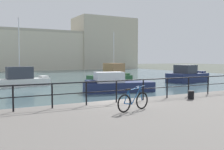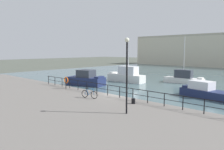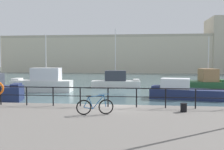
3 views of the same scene
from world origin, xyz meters
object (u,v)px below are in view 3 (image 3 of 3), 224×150
at_px(moored_small_launch, 43,82).
at_px(moored_harbor_tender, 205,82).
at_px(moored_green_narrowboat, 116,81).
at_px(moored_cabin_cruiser, 183,91).
at_px(mooring_bollard, 184,107).
at_px(harbor_building, 163,53).
at_px(parked_bicycle, 95,106).

bearing_deg(moored_small_launch, moored_harbor_tender, -168.30).
distance_m(moored_green_narrowboat, moored_small_launch, 9.65).
xyz_separation_m(moored_cabin_cruiser, mooring_bollard, (-1.87, -11.36, 0.54)).
bearing_deg(harbor_building, moored_harbor_tender, -88.25).
xyz_separation_m(harbor_building, moored_cabin_cruiser, (-2.81, -51.94, -5.15)).
xyz_separation_m(moored_cabin_cruiser, parked_bicycle, (-6.17, -12.48, 0.71)).
height_order(moored_green_narrowboat, moored_harbor_tender, moored_green_narrowboat).
distance_m(harbor_building, moored_green_narrowboat, 44.09).
relative_size(moored_green_narrowboat, parked_bicycle, 4.46).
distance_m(moored_green_narrowboat, moored_harbor_tender, 11.32).
bearing_deg(moored_small_launch, harbor_building, -113.01).
height_order(harbor_building, moored_small_launch, harbor_building).
height_order(moored_green_narrowboat, moored_small_launch, moored_green_narrowboat).
relative_size(moored_cabin_cruiser, moored_harbor_tender, 1.04).
distance_m(harbor_building, parked_bicycle, 65.19).
distance_m(moored_small_launch, parked_bicycle, 18.63).
height_order(moored_small_launch, parked_bicycle, moored_small_launch).
xyz_separation_m(moored_cabin_cruiser, moored_small_launch, (-15.14, 3.85, 0.37)).
xyz_separation_m(harbor_building, moored_green_narrowboat, (-9.99, -42.65, -5.02)).
relative_size(moored_small_launch, parked_bicycle, 4.03).
xyz_separation_m(moored_harbor_tender, moored_small_launch, (-19.28, -4.89, 0.15)).
height_order(moored_cabin_cruiser, moored_small_launch, moored_small_launch).
height_order(harbor_building, moored_green_narrowboat, harbor_building).
height_order(harbor_building, moored_harbor_tender, harbor_building).
relative_size(moored_small_launch, mooring_bollard, 15.89).
relative_size(harbor_building, moored_small_launch, 11.25).
height_order(moored_cabin_cruiser, moored_green_narrowboat, moored_green_narrowboat).
bearing_deg(moored_harbor_tender, harbor_building, 87.13).
bearing_deg(moored_small_launch, moored_cabin_cruiser, 163.21).
xyz_separation_m(moored_harbor_tender, mooring_bollard, (-6.01, -20.10, 0.33)).
bearing_deg(moored_green_narrowboat, moored_small_launch, -151.28).
bearing_deg(moored_cabin_cruiser, moored_harbor_tender, -104.04).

